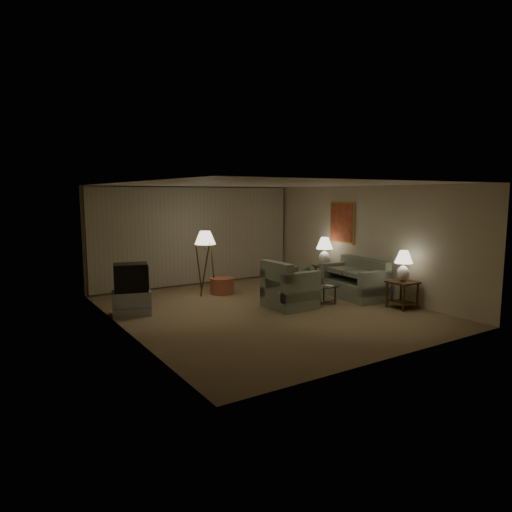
{
  "coord_description": "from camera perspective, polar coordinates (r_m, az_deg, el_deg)",
  "views": [
    {
      "loc": [
        -5.35,
        -8.05,
        2.5
      ],
      "look_at": [
        0.17,
        0.6,
        1.1
      ],
      "focal_mm": 32.0,
      "sensor_mm": 36.0,
      "label": 1
    }
  ],
  "objects": [
    {
      "name": "sofa",
      "position": [
        11.34,
        12.07,
        -3.21
      ],
      "size": [
        1.84,
        1.17,
        0.75
      ],
      "rotation": [
        0.0,
        0.0,
        -1.67
      ],
      "color": "gray",
      "rests_on": "ground"
    },
    {
      "name": "coffee_table",
      "position": [
        10.44,
        7.46,
        -4.59
      ],
      "size": [
        0.97,
        0.53,
        0.41
      ],
      "color": "silver",
      "rests_on": "ground"
    },
    {
      "name": "crt_tv",
      "position": [
        9.77,
        -15.38,
        -2.6
      ],
      "size": [
        0.92,
        0.82,
        0.58
      ],
      "primitive_type": "cube",
      "rotation": [
        0.0,
        0.0,
        -0.27
      ],
      "color": "black",
      "rests_on": "tv_cabinet"
    },
    {
      "name": "room_shell",
      "position": [
        10.99,
        -3.19,
        3.84
      ],
      "size": [
        6.04,
        7.02,
        2.72
      ],
      "color": "beige",
      "rests_on": "ground"
    },
    {
      "name": "floor_lamp",
      "position": [
        11.36,
        -6.34,
        -0.7
      ],
      "size": [
        0.52,
        0.52,
        1.59
      ],
      "color": "#35200E",
      "rests_on": "ground"
    },
    {
      "name": "ottoman",
      "position": [
        11.56,
        -4.26,
        -3.71
      ],
      "size": [
        0.78,
        0.78,
        0.4
      ],
      "primitive_type": "cylinder",
      "rotation": [
        0.0,
        0.0,
        -0.35
      ],
      "color": "#B2573C",
      "rests_on": "ground"
    },
    {
      "name": "ground",
      "position": [
        9.98,
        1.04,
        -6.73
      ],
      "size": [
        7.0,
        7.0,
        0.0
      ],
      "primitive_type": "plane",
      "color": "olive",
      "rests_on": "ground"
    },
    {
      "name": "armchair",
      "position": [
        10.13,
        4.24,
        -4.13
      ],
      "size": [
        1.01,
        0.96,
        0.83
      ],
      "rotation": [
        0.0,
        0.0,
        1.59
      ],
      "color": "gray",
      "rests_on": "ground"
    },
    {
      "name": "table_lamp_near",
      "position": [
        10.45,
        17.96,
        -0.86
      ],
      "size": [
        0.39,
        0.39,
        0.68
      ],
      "color": "white",
      "rests_on": "side_table_near"
    },
    {
      "name": "flowers",
      "position": [
        10.25,
        6.86,
        -1.94
      ],
      "size": [
        0.49,
        0.46,
        0.45
      ],
      "primitive_type": "imported",
      "rotation": [
        0.0,
        0.0,
        -0.3
      ],
      "color": "#377B36",
      "rests_on": "vase"
    },
    {
      "name": "table_lamp_far",
      "position": [
        12.24,
        8.56,
        0.88
      ],
      "size": [
        0.44,
        0.44,
        0.76
      ],
      "color": "white",
      "rests_on": "side_table_far"
    },
    {
      "name": "side_table_near",
      "position": [
        10.55,
        17.82,
        -4.02
      ],
      "size": [
        0.55,
        0.55,
        0.6
      ],
      "color": "#35200E",
      "rests_on": "ground"
    },
    {
      "name": "side_table_far",
      "position": [
        12.34,
        8.5,
        -2.16
      ],
      "size": [
        0.45,
        0.37,
        0.6
      ],
      "color": "#35200E",
      "rests_on": "ground"
    },
    {
      "name": "tv_cabinet",
      "position": [
        9.88,
        -15.27,
        -5.67
      ],
      "size": [
        1.02,
        0.88,
        0.5
      ],
      "primitive_type": "cube",
      "rotation": [
        0.0,
        0.0,
        -0.27
      ],
      "color": "#9E9EA0",
      "rests_on": "ground"
    },
    {
      "name": "vase",
      "position": [
        10.31,
        6.84,
        -3.56
      ],
      "size": [
        0.16,
        0.16,
        0.14
      ],
      "primitive_type": "imported",
      "rotation": [
        0.0,
        0.0,
        -0.18
      ],
      "color": "silver",
      "rests_on": "coffee_table"
    },
    {
      "name": "book",
      "position": [
        10.5,
        8.87,
        -3.73
      ],
      "size": [
        0.2,
        0.23,
        0.02
      ],
      "primitive_type": "imported",
      "rotation": [
        0.0,
        0.0,
        0.26
      ],
      "color": "olive",
      "rests_on": "coffee_table"
    }
  ]
}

